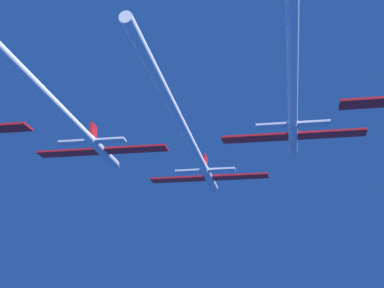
{
  "coord_description": "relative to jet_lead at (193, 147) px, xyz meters",
  "views": [
    {
      "loc": [
        12.91,
        -97.88,
        -27.88
      ],
      "look_at": [
        -0.52,
        -18.44,
        0.03
      ],
      "focal_mm": 53.48,
      "sensor_mm": 36.0,
      "label": 1
    }
  ],
  "objects": [
    {
      "name": "jet_left_wing",
      "position": [
        -15.15,
        -18.85,
        1.03
      ],
      "size": [
        21.14,
        73.28,
        3.5
      ],
      "color": "white"
    },
    {
      "name": "jet_lead",
      "position": [
        0.0,
        0.0,
        0.0
      ],
      "size": [
        21.14,
        64.48,
        3.5
      ],
      "color": "white"
    },
    {
      "name": "jet_right_wing",
      "position": [
        14.9,
        -19.39,
        1.1
      ],
      "size": [
        21.14,
        70.25,
        3.5
      ],
      "color": "white"
    }
  ]
}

